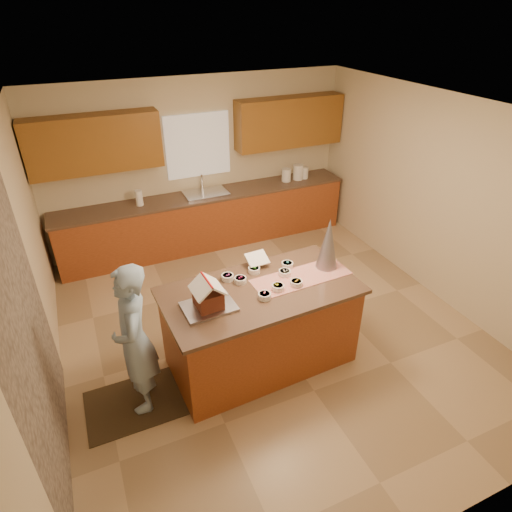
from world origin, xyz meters
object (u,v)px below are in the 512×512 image
(island_base, at_px, (261,328))
(tinsel_tree, at_px, (328,244))
(boy, at_px, (135,341))
(gingerbread_house, at_px, (208,296))

(island_base, bearing_deg, tinsel_tree, 3.67)
(island_base, relative_size, boy, 1.21)
(boy, relative_size, gingerbread_house, 5.06)
(island_base, xyz_separation_m, boy, (-1.36, -0.05, 0.35))
(tinsel_tree, bearing_deg, island_base, -173.53)
(tinsel_tree, distance_m, boy, 2.28)
(boy, bearing_deg, gingerbread_house, 96.01)
(tinsel_tree, xyz_separation_m, boy, (-2.22, -0.15, -0.49))
(tinsel_tree, relative_size, boy, 0.37)
(boy, distance_m, gingerbread_house, 0.82)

